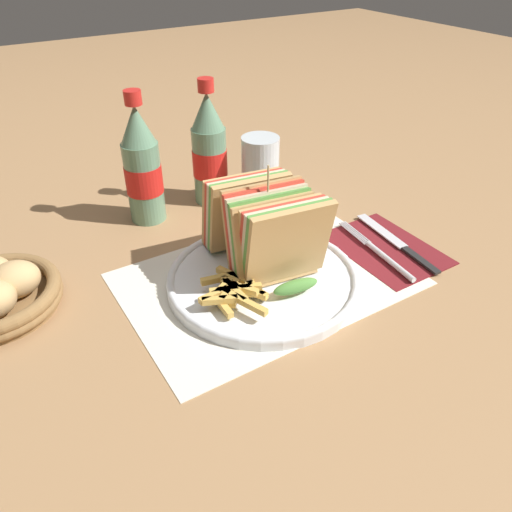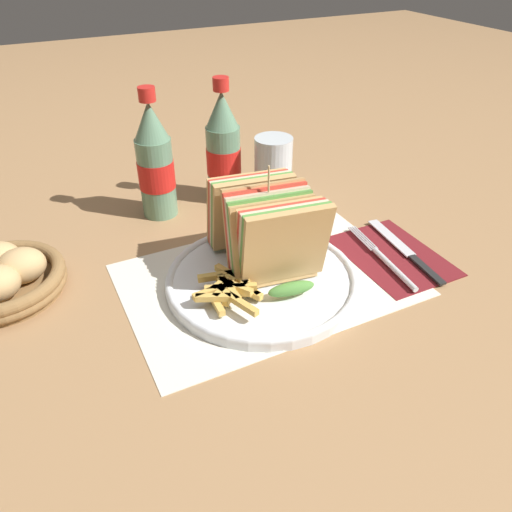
% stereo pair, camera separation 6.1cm
% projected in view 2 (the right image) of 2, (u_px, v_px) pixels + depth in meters
% --- Properties ---
extents(ground_plane, '(4.00, 4.00, 0.00)m').
position_uv_depth(ground_plane, '(248.00, 280.00, 0.77)').
color(ground_plane, '#9E754C').
extents(placemat, '(0.43, 0.29, 0.00)m').
position_uv_depth(placemat, '(267.00, 279.00, 0.77)').
color(placemat, silver).
rests_on(placemat, ground_plane).
extents(plate_main, '(0.29, 0.29, 0.02)m').
position_uv_depth(plate_main, '(262.00, 279.00, 0.75)').
color(plate_main, white).
rests_on(plate_main, ground_plane).
extents(club_sandwich, '(0.14, 0.21, 0.17)m').
position_uv_depth(club_sandwich, '(267.00, 229.00, 0.74)').
color(club_sandwich, tan).
rests_on(club_sandwich, plate_main).
extents(fries_pile, '(0.11, 0.12, 0.02)m').
position_uv_depth(fries_pile, '(230.00, 287.00, 0.70)').
color(fries_pile, gold).
rests_on(fries_pile, plate_main).
extents(napkin, '(0.14, 0.19, 0.00)m').
position_uv_depth(napkin, '(392.00, 255.00, 0.82)').
color(napkin, maroon).
rests_on(napkin, ground_plane).
extents(fork, '(0.03, 0.19, 0.01)m').
position_uv_depth(fork, '(387.00, 262.00, 0.79)').
color(fork, silver).
rests_on(fork, napkin).
extents(knife, '(0.04, 0.20, 0.00)m').
position_uv_depth(knife, '(405.00, 250.00, 0.82)').
color(knife, black).
rests_on(knife, napkin).
extents(coke_bottle_near, '(0.07, 0.07, 0.23)m').
position_uv_depth(coke_bottle_near, '(155.00, 163.00, 0.88)').
color(coke_bottle_near, slate).
rests_on(coke_bottle_near, ground_plane).
extents(coke_bottle_far, '(0.07, 0.07, 0.23)m').
position_uv_depth(coke_bottle_far, '(223.00, 150.00, 0.93)').
color(coke_bottle_far, slate).
rests_on(coke_bottle_far, ground_plane).
extents(glass_near, '(0.07, 0.07, 0.13)m').
position_uv_depth(glass_near, '(273.00, 176.00, 0.94)').
color(glass_near, silver).
rests_on(glass_near, ground_plane).
extents(bread_basket, '(0.18, 0.18, 0.06)m').
position_uv_depth(bread_basket, '(0.00, 278.00, 0.73)').
color(bread_basket, olive).
rests_on(bread_basket, ground_plane).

